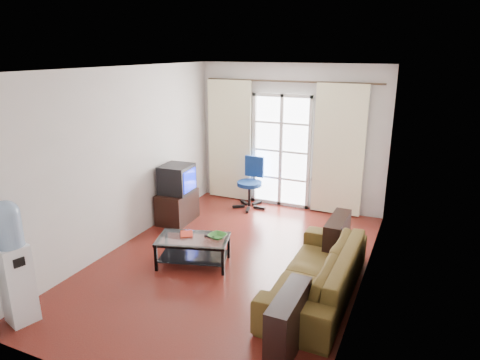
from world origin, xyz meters
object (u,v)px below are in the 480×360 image
object	(u,v)px
task_chair	(250,193)
tv_stand	(177,207)
water_cooler	(13,260)
crt_tv	(176,179)
sofa	(317,272)
coffee_table	(193,247)

from	to	relation	value
task_chair	tv_stand	bearing A→B (deg)	-124.45
task_chair	water_cooler	size ratio (longest dim) A/B	0.68
task_chair	crt_tv	bearing A→B (deg)	-124.30
tv_stand	water_cooler	bearing A→B (deg)	-92.76
crt_tv	water_cooler	distance (m)	3.20
sofa	water_cooler	size ratio (longest dim) A/B	1.53
crt_tv	water_cooler	size ratio (longest dim) A/B	0.40
crt_tv	coffee_table	bearing A→B (deg)	-53.26
tv_stand	task_chair	bearing A→B (deg)	50.45
sofa	task_chair	bearing A→B (deg)	-141.71
coffee_table	tv_stand	world-z (taller)	tv_stand
tv_stand	task_chair	size ratio (longest dim) A/B	0.76
tv_stand	crt_tv	size ratio (longest dim) A/B	1.30
coffee_table	crt_tv	xyz separation A→B (m)	(-1.07, 1.27, 0.53)
coffee_table	tv_stand	distance (m)	1.66
sofa	water_cooler	distance (m)	3.46
task_chair	water_cooler	distance (m)	4.51
sofa	task_chair	world-z (taller)	task_chair
sofa	tv_stand	xyz separation A→B (m)	(-2.85, 1.35, -0.05)
crt_tv	task_chair	xyz separation A→B (m)	(0.90, 1.19, -0.50)
sofa	crt_tv	size ratio (longest dim) A/B	3.84
crt_tv	task_chair	world-z (taller)	crt_tv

